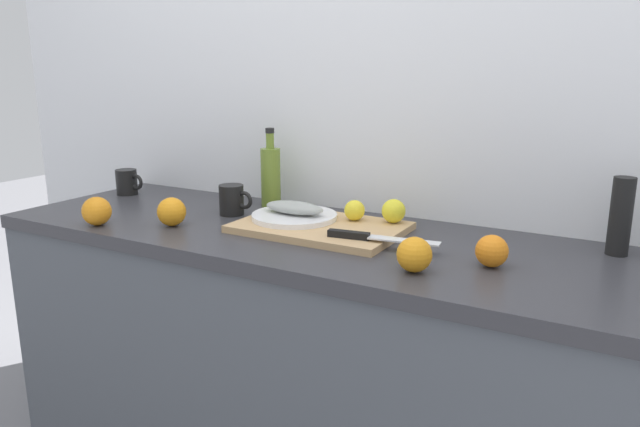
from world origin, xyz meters
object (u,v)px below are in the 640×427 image
at_px(white_plate, 294,216).
at_px(pepper_mill, 621,216).
at_px(olive_oil_bottle, 271,176).
at_px(coffee_mug_0, 232,200).
at_px(lemon_0, 355,210).
at_px(orange_0, 97,211).
at_px(fish_fillet, 294,208).
at_px(chef_knife, 368,237).
at_px(cutting_board, 320,227).
at_px(coffee_mug_1, 127,182).

height_order(white_plate, pepper_mill, pepper_mill).
height_order(olive_oil_bottle, coffee_mug_0, olive_oil_bottle).
distance_m(lemon_0, orange_0, 0.75).
bearing_deg(fish_fillet, chef_knife, -18.56).
relative_size(olive_oil_bottle, orange_0, 3.07).
height_order(chef_knife, coffee_mug_0, coffee_mug_0).
bearing_deg(cutting_board, chef_knife, -23.15).
bearing_deg(lemon_0, pepper_mill, 7.25).
bearing_deg(orange_0, pepper_mill, 17.97).
bearing_deg(chef_knife, lemon_0, 118.60).
distance_m(lemon_0, coffee_mug_0, 0.40).
bearing_deg(coffee_mug_0, lemon_0, 7.69).
bearing_deg(fish_fillet, white_plate, 90.00).
bearing_deg(lemon_0, cutting_board, -128.71).
distance_m(lemon_0, pepper_mill, 0.68).
xyz_separation_m(chef_knife, olive_oil_bottle, (-0.47, 0.26, 0.07)).
height_order(olive_oil_bottle, pepper_mill, olive_oil_bottle).
xyz_separation_m(white_plate, olive_oil_bottle, (-0.19, 0.17, 0.08)).
xyz_separation_m(cutting_board, olive_oil_bottle, (-0.29, 0.18, 0.09)).
distance_m(fish_fillet, olive_oil_bottle, 0.26).
distance_m(chef_knife, lemon_0, 0.20).
bearing_deg(cutting_board, coffee_mug_0, 174.84).
distance_m(orange_0, pepper_mill, 1.40).
height_order(lemon_0, coffee_mug_1, coffee_mug_1).
xyz_separation_m(fish_fillet, coffee_mug_1, (-0.75, 0.07, -0.01)).
height_order(cutting_board, coffee_mug_1, coffee_mug_1).
relative_size(coffee_mug_0, coffee_mug_1, 1.02).
relative_size(cutting_board, coffee_mug_1, 3.98).
xyz_separation_m(chef_knife, lemon_0, (-0.12, 0.16, 0.02)).
height_order(white_plate, coffee_mug_1, coffee_mug_1).
distance_m(white_plate, fish_fillet, 0.03).
relative_size(cutting_board, orange_0, 5.44).
bearing_deg(coffee_mug_1, orange_0, -54.53).
relative_size(coffee_mug_0, orange_0, 1.39).
height_order(white_plate, orange_0, orange_0).
xyz_separation_m(fish_fillet, orange_0, (-0.50, -0.28, -0.01)).
relative_size(fish_fillet, olive_oil_bottle, 0.72).
relative_size(fish_fillet, coffee_mug_0, 1.60).
relative_size(cutting_board, olive_oil_bottle, 1.77).
distance_m(lemon_0, coffee_mug_1, 0.91).
height_order(fish_fillet, coffee_mug_0, coffee_mug_0).
xyz_separation_m(lemon_0, orange_0, (-0.66, -0.35, -0.01)).
relative_size(white_plate, olive_oil_bottle, 0.96).
distance_m(cutting_board, olive_oil_bottle, 0.35).
relative_size(chef_knife, lemon_0, 4.93).
xyz_separation_m(cutting_board, pepper_mill, (0.74, 0.17, 0.09)).
xyz_separation_m(white_plate, orange_0, (-0.50, -0.28, 0.01)).
height_order(olive_oil_bottle, coffee_mug_1, olive_oil_bottle).
bearing_deg(lemon_0, chef_knife, -53.67).
height_order(coffee_mug_1, orange_0, coffee_mug_1).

